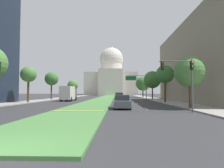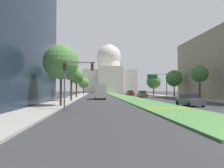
# 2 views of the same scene
# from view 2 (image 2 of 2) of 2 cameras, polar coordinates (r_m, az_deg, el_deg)

# --- Properties ---
(ground_plane) EXTENTS (260.00, 260.00, 0.00)m
(ground_plane) POSITION_cam_2_polar(r_m,az_deg,el_deg) (62.68, 2.43, -3.56)
(ground_plane) COLOR #333335
(grass_median) EXTENTS (5.51, 98.62, 0.14)m
(grass_median) POSITION_cam_2_polar(r_m,az_deg,el_deg) (57.25, 3.12, -3.68)
(grass_median) COLOR #4C8442
(grass_median) RESTS_ON ground_plane
(median_curb_nose) EXTENTS (4.96, 0.50, 0.04)m
(median_curb_nose) POSITION_cam_2_polar(r_m,az_deg,el_deg) (21.43, 16.88, -6.96)
(median_curb_nose) COLOR gold
(median_curb_nose) RESTS_ON grass_median
(lane_dashes_right) EXTENTS (0.16, 65.35, 0.01)m
(lane_dashes_right) POSITION_cam_2_polar(r_m,az_deg,el_deg) (57.87, 10.33, -3.70)
(lane_dashes_right) COLOR silver
(lane_dashes_right) RESTS_ON ground_plane
(sidewalk_left) EXTENTS (4.00, 98.62, 0.15)m
(sidewalk_left) POSITION_cam_2_polar(r_m,az_deg,el_deg) (51.56, -11.25, -3.89)
(sidewalk_left) COLOR #9E9991
(sidewalk_left) RESTS_ON ground_plane
(sidewalk_right) EXTENTS (4.00, 98.62, 0.15)m
(sidewalk_right) POSITION_cam_2_polar(r_m,az_deg,el_deg) (55.56, 18.04, -3.67)
(sidewalk_right) COLOR #9E9991
(sidewalk_right) RESTS_ON ground_plane
(capitol_building) EXTENTS (30.59, 27.94, 30.49)m
(capitol_building) POSITION_cam_2_polar(r_m,az_deg,el_deg) (116.79, -0.90, 2.72)
(capitol_building) COLOR beige
(capitol_building) RESTS_ON ground_plane
(traffic_light_near_left) EXTENTS (3.34, 0.35, 5.20)m
(traffic_light_near_left) POSITION_cam_2_polar(r_m,az_deg,el_deg) (20.43, -11.68, 2.95)
(traffic_light_near_left) COLOR #515456
(traffic_light_near_left) RESTS_ON ground_plane
(overhead_guide_sign) EXTENTS (5.49, 0.20, 6.50)m
(overhead_guide_sign) POSITION_cam_2_polar(r_m,az_deg,el_deg) (53.35, 14.00, 1.12)
(overhead_guide_sign) COLOR #515456
(overhead_guide_sign) RESTS_ON ground_plane
(street_tree_left_near) EXTENTS (4.39, 4.39, 7.81)m
(street_tree_left_near) POSITION_cam_2_polar(r_m,az_deg,el_deg) (24.89, -15.01, 6.34)
(street_tree_left_near) COLOR #4C3823
(street_tree_left_near) RESTS_ON ground_plane
(street_tree_left_mid) EXTENTS (2.82, 2.82, 6.59)m
(street_tree_left_mid) POSITION_cam_2_polar(r_m,az_deg,el_deg) (35.14, -12.09, 3.23)
(street_tree_left_mid) COLOR #4C3823
(street_tree_left_mid) RESTS_ON ground_plane
(street_tree_right_mid) EXTENTS (3.33, 3.33, 6.94)m
(street_tree_right_mid) POSITION_cam_2_polar(r_m,az_deg,el_deg) (41.51, 24.74, 2.78)
(street_tree_right_mid) COLOR #4C3823
(street_tree_right_mid) RESTS_ON ground_plane
(street_tree_left_far) EXTENTS (3.34, 3.34, 6.93)m
(street_tree_left_far) POSITION_cam_2_polar(r_m,az_deg,el_deg) (47.72, -10.57, 2.10)
(street_tree_left_far) COLOR #4C3823
(street_tree_left_far) RESTS_ON ground_plane
(street_tree_right_far) EXTENTS (4.31, 4.31, 7.21)m
(street_tree_right_far) POSITION_cam_2_polar(r_m,az_deg,el_deg) (52.62, 18.11, 1.62)
(street_tree_right_far) COLOR #4C3823
(street_tree_right_far) RESTS_ON ground_plane
(street_tree_left_distant) EXTENTS (3.74, 3.74, 6.29)m
(street_tree_left_distant) POSITION_cam_2_polar(r_m,az_deg,el_deg) (67.91, -8.53, 0.32)
(street_tree_left_distant) COLOR #4C3823
(street_tree_left_distant) RESTS_ON ground_plane
(street_tree_right_distant) EXTENTS (5.05, 5.05, 7.42)m
(street_tree_right_distant) POSITION_cam_2_polar(r_m,az_deg,el_deg) (69.91, 12.37, 0.68)
(street_tree_right_distant) COLOR #4C3823
(street_tree_right_distant) RESTS_ON ground_plane
(sedan_lead_stopped) EXTENTS (1.96, 4.24, 1.64)m
(sedan_lead_stopped) POSITION_cam_2_polar(r_m,az_deg,el_deg) (27.04, 22.15, -4.47)
(sedan_lead_stopped) COLOR #4C5156
(sedan_lead_stopped) RESTS_ON ground_plane
(sedan_midblock) EXTENTS (1.89, 4.36, 1.78)m
(sedan_midblock) POSITION_cam_2_polar(r_m,az_deg,el_deg) (51.33, 9.10, -3.06)
(sedan_midblock) COLOR brown
(sedan_midblock) RESTS_ON ground_plane
(sedan_distant) EXTENTS (2.11, 4.45, 1.74)m
(sedan_distant) POSITION_cam_2_polar(r_m,az_deg,el_deg) (66.35, 5.50, -2.74)
(sedan_distant) COLOR maroon
(sedan_distant) RESTS_ON ground_plane
(box_truck_delivery) EXTENTS (2.40, 6.40, 3.20)m
(box_truck_delivery) POSITION_cam_2_polar(r_m,az_deg,el_deg) (42.11, -3.56, -2.26)
(box_truck_delivery) COLOR #4C5156
(box_truck_delivery) RESTS_ON ground_plane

